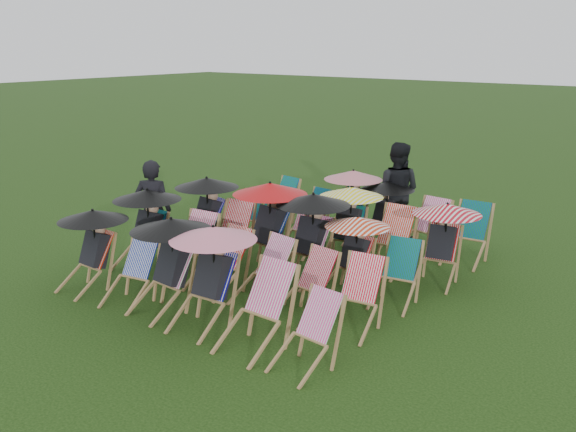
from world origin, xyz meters
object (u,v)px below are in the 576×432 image
Objects in this scene: deckchair_5 at (306,334)px; person_rear at (396,191)px; deckchair_29 at (467,234)px; deckchair_0 at (88,248)px; person_left at (153,210)px.

deckchair_5 is 5.42m from person_rear.
deckchair_29 is 0.53× the size of person_rear.
deckchair_5 is (4.04, -0.03, -0.22)m from deckchair_0.
person_rear is at bearing -157.16° from person_left.
deckchair_0 is 6.17m from deckchair_29.
person_rear reaches higher than person_left.
deckchair_5 is 0.47× the size of person_rear.
person_left is 4.50m from person_rear.
person_left is (-4.35, 1.59, 0.43)m from deckchair_5.
deckchair_29 is 5.36m from person_left.
person_left is at bearing -148.41° from deckchair_29.
deckchair_0 is 0.71× the size of person_left.
person_rear is at bearing 66.56° from deckchair_0.
person_rear is (-1.61, 0.47, 0.44)m from deckchair_29.
deckchair_5 is at bearing -93.83° from deckchair_29.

